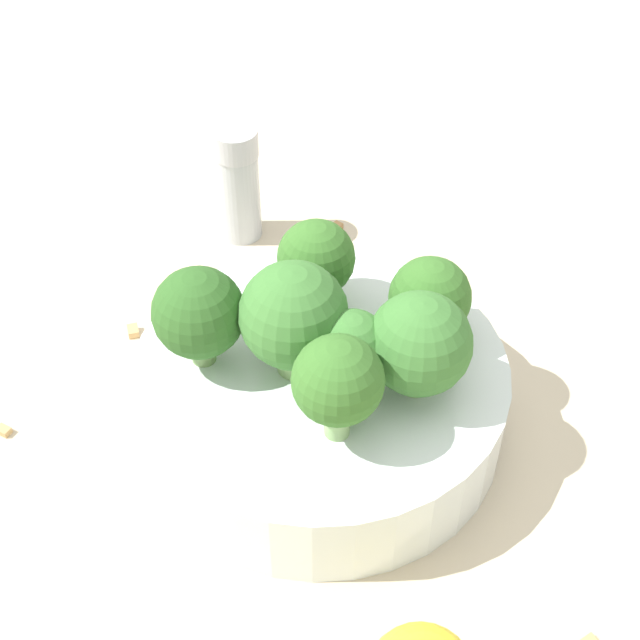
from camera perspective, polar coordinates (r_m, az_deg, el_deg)
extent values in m
plane|color=beige|center=(0.51, 0.00, -6.59)|extent=(3.00, 3.00, 0.00)
cylinder|color=silver|center=(0.49, 0.00, -4.82)|extent=(0.20, 0.20, 0.05)
cylinder|color=#84AD66|center=(0.50, -0.24, 2.19)|extent=(0.03, 0.03, 0.03)
sphere|color=#386B28|center=(0.49, -0.25, 4.00)|extent=(0.04, 0.04, 0.04)
cylinder|color=#8EB770|center=(0.43, 1.11, -5.93)|extent=(0.02, 0.02, 0.03)
sphere|color=#386B28|center=(0.41, 1.16, -3.88)|extent=(0.04, 0.04, 0.04)
cylinder|color=#84AD66|center=(0.49, 6.88, -0.10)|extent=(0.02, 0.02, 0.02)
sphere|color=#386B28|center=(0.47, 7.05, 1.45)|extent=(0.04, 0.04, 0.04)
cylinder|color=#7A9E5B|center=(0.47, -7.54, -1.42)|extent=(0.02, 0.02, 0.03)
sphere|color=#2D5B23|center=(0.46, -7.78, 0.46)|extent=(0.05, 0.05, 0.05)
cylinder|color=#7A9E5B|center=(0.45, 1.83, -3.53)|extent=(0.02, 0.02, 0.02)
sphere|color=#3D7533|center=(0.44, 1.89, -1.86)|extent=(0.04, 0.04, 0.04)
cylinder|color=#84AD66|center=(0.45, 6.17, -3.43)|extent=(0.02, 0.02, 0.02)
sphere|color=#3D7533|center=(0.44, 6.38, -1.52)|extent=(0.05, 0.05, 0.05)
cylinder|color=#84AD66|center=(0.46, -1.63, -1.87)|extent=(0.03, 0.03, 0.03)
sphere|color=#3D7533|center=(0.44, -1.69, 0.31)|extent=(0.06, 0.06, 0.06)
cylinder|color=#B2B7BC|center=(0.62, -5.19, 7.94)|extent=(0.03, 0.03, 0.06)
cylinder|color=#B7B7BC|center=(0.60, -5.45, 11.21)|extent=(0.03, 0.03, 0.02)
cube|color=tan|center=(0.57, -11.90, -0.52)|extent=(0.01, 0.01, 0.01)
cube|color=tan|center=(0.45, 17.19, -18.65)|extent=(0.01, 0.01, 0.01)
cube|color=olive|center=(0.58, 7.41, 1.56)|extent=(0.01, 0.01, 0.01)
cube|color=#AD7F4C|center=(0.64, 1.03, 6.11)|extent=(0.01, 0.01, 0.01)
cube|color=tan|center=(0.53, -19.63, -6.54)|extent=(0.01, 0.01, 0.01)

